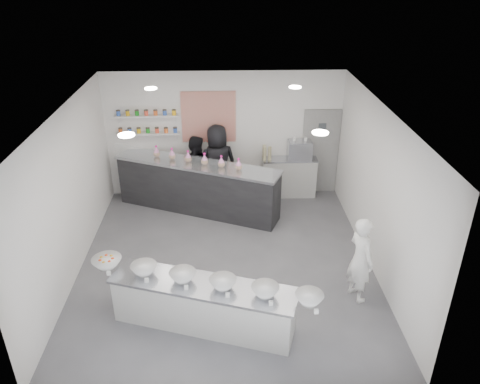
% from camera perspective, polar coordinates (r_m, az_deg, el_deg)
% --- Properties ---
extents(floor, '(6.00, 6.00, 0.00)m').
position_cam_1_polar(floor, '(9.10, -1.70, -8.59)').
color(floor, '#515156').
rests_on(floor, ground).
extents(ceiling, '(6.00, 6.00, 0.00)m').
position_cam_1_polar(ceiling, '(7.74, -2.00, 9.77)').
color(ceiling, white).
rests_on(ceiling, floor).
extents(back_wall, '(5.50, 0.00, 5.50)m').
position_cam_1_polar(back_wall, '(11.06, -1.95, 6.97)').
color(back_wall, white).
rests_on(back_wall, floor).
extents(left_wall, '(0.00, 6.00, 6.00)m').
position_cam_1_polar(left_wall, '(8.76, -20.14, -0.44)').
color(left_wall, white).
rests_on(left_wall, floor).
extents(right_wall, '(0.00, 6.00, 6.00)m').
position_cam_1_polar(right_wall, '(8.75, 16.47, 0.15)').
color(right_wall, white).
rests_on(right_wall, floor).
extents(back_door, '(0.88, 0.04, 2.10)m').
position_cam_1_polar(back_door, '(11.43, 9.73, 4.84)').
color(back_door, gray).
rests_on(back_door, floor).
extents(pattern_panel, '(1.25, 0.03, 1.20)m').
position_cam_1_polar(pattern_panel, '(10.90, -3.85, 9.11)').
color(pattern_panel, '#AC1B04').
rests_on(pattern_panel, back_wall).
extents(jar_shelf_lower, '(1.45, 0.22, 0.04)m').
position_cam_1_polar(jar_shelf_lower, '(11.08, -11.12, 7.04)').
color(jar_shelf_lower, silver).
rests_on(jar_shelf_lower, back_wall).
extents(jar_shelf_upper, '(1.45, 0.22, 0.04)m').
position_cam_1_polar(jar_shelf_upper, '(10.94, -11.31, 9.10)').
color(jar_shelf_upper, silver).
rests_on(jar_shelf_upper, back_wall).
extents(preserve_jars, '(1.45, 0.10, 0.56)m').
position_cam_1_polar(preserve_jars, '(10.97, -11.26, 8.37)').
color(preserve_jars, orange).
rests_on(preserve_jars, jar_shelf_lower).
extents(downlight_0, '(0.24, 0.24, 0.02)m').
position_cam_1_polar(downlight_0, '(6.94, -13.68, 6.77)').
color(downlight_0, white).
rests_on(downlight_0, ceiling).
extents(downlight_1, '(0.24, 0.24, 0.02)m').
position_cam_1_polar(downlight_1, '(6.94, 9.76, 7.15)').
color(downlight_1, white).
rests_on(downlight_1, ceiling).
extents(downlight_2, '(0.24, 0.24, 0.02)m').
position_cam_1_polar(downlight_2, '(9.39, -10.82, 12.30)').
color(downlight_2, white).
rests_on(downlight_2, ceiling).
extents(downlight_3, '(0.24, 0.24, 0.02)m').
position_cam_1_polar(downlight_3, '(9.39, 6.74, 12.58)').
color(downlight_3, white).
rests_on(downlight_3, ceiling).
extents(prep_counter, '(2.99, 1.53, 0.80)m').
position_cam_1_polar(prep_counter, '(7.55, -4.45, -13.54)').
color(prep_counter, '#B0B0AB').
rests_on(prep_counter, floor).
extents(back_bar, '(3.76, 2.15, 1.18)m').
position_cam_1_polar(back_bar, '(10.61, -5.19, 0.59)').
color(back_bar, black).
rests_on(back_bar, floor).
extents(sneeze_guard, '(3.44, 1.50, 0.32)m').
position_cam_1_polar(sneeze_guard, '(10.03, -6.20, 3.64)').
color(sneeze_guard, white).
rests_on(sneeze_guard, back_bar).
extents(espresso_ledge, '(1.30, 0.41, 0.97)m').
position_cam_1_polar(espresso_ledge, '(11.36, 5.98, 1.82)').
color(espresso_ledge, '#B0B0AB').
rests_on(espresso_ledge, floor).
extents(espresso_machine, '(0.56, 0.39, 0.43)m').
position_cam_1_polar(espresso_machine, '(11.12, 7.26, 5.09)').
color(espresso_machine, '#93969E').
rests_on(espresso_machine, espresso_ledge).
extents(cup_stacks, '(0.24, 0.24, 0.33)m').
position_cam_1_polar(cup_stacks, '(11.04, 3.30, 4.83)').
color(cup_stacks, '#B7B285').
rests_on(cup_stacks, espresso_ledge).
extents(prep_bowls, '(3.65, 1.61, 0.17)m').
position_cam_1_polar(prep_bowls, '(7.24, -4.59, -10.64)').
color(prep_bowls, white).
rests_on(prep_bowls, prep_counter).
extents(label_cards, '(3.31, 0.04, 0.07)m').
position_cam_1_polar(label_cards, '(6.87, -3.35, -13.51)').
color(label_cards, white).
rests_on(label_cards, prep_counter).
extents(cookie_bags, '(2.04, 0.99, 0.27)m').
position_cam_1_polar(cookie_bags, '(10.31, -5.36, 4.20)').
color(cookie_bags, '#FF86DA').
rests_on(cookie_bags, back_bar).
extents(woman_prep, '(0.54, 0.66, 1.55)m').
position_cam_1_polar(woman_prep, '(8.09, 14.47, -7.94)').
color(woman_prep, white).
rests_on(woman_prep, floor).
extents(staff_left, '(0.95, 0.84, 1.63)m').
position_cam_1_polar(staff_left, '(10.97, -5.44, 2.81)').
color(staff_left, black).
rests_on(staff_left, floor).
extents(staff_right, '(1.06, 0.85, 1.88)m').
position_cam_1_polar(staff_right, '(10.89, -2.74, 3.43)').
color(staff_right, black).
rests_on(staff_right, floor).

